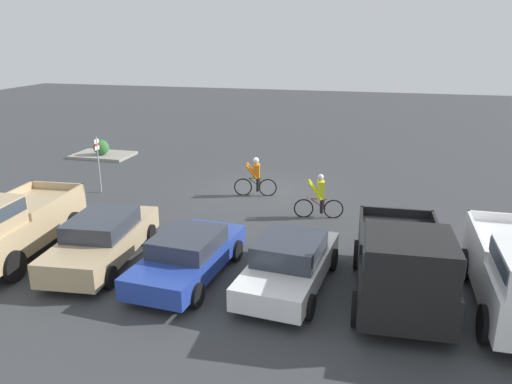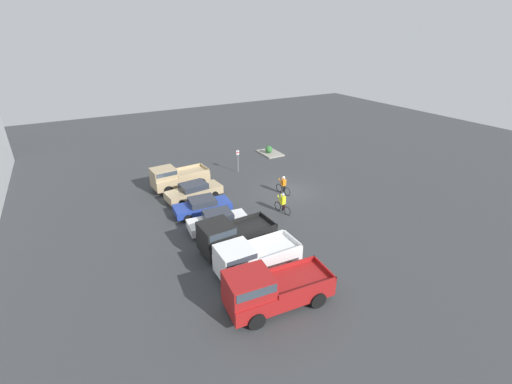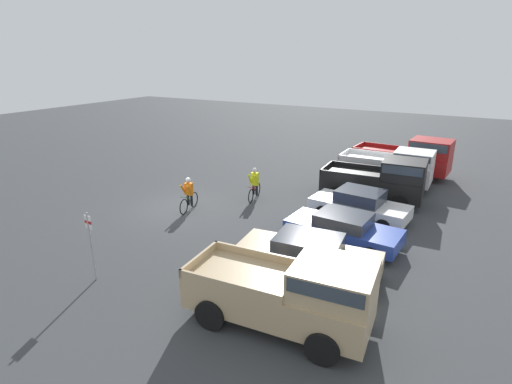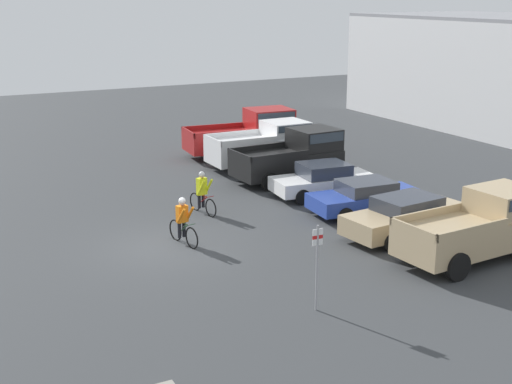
% 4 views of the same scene
% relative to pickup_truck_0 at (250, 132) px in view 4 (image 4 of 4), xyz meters
% --- Properties ---
extents(ground_plane, '(80.00, 80.00, 0.00)m').
position_rel_pickup_truck_0_xyz_m(ground_plane, '(11.19, -8.82, -1.22)').
color(ground_plane, '#383A3D').
extents(pickup_truck_0, '(2.67, 5.73, 2.36)m').
position_rel_pickup_truck_0_xyz_m(pickup_truck_0, '(0.00, 0.00, 0.00)').
color(pickup_truck_0, maroon).
rests_on(pickup_truck_0, ground_plane).
extents(pickup_truck_1, '(2.26, 4.90, 2.16)m').
position_rel_pickup_truck_0_xyz_m(pickup_truck_1, '(2.75, -0.58, -0.09)').
color(pickup_truck_1, white).
rests_on(pickup_truck_1, ground_plane).
extents(pickup_truck_2, '(2.49, 4.98, 2.26)m').
position_rel_pickup_truck_0_xyz_m(pickup_truck_2, '(5.53, -0.51, -0.06)').
color(pickup_truck_2, black).
rests_on(pickup_truck_2, ground_plane).
extents(sedan_0, '(2.28, 4.44, 1.39)m').
position_rel_pickup_truck_0_xyz_m(sedan_0, '(8.35, -0.81, -0.52)').
color(sedan_0, white).
rests_on(sedan_0, ground_plane).
extents(sedan_1, '(2.19, 4.49, 1.29)m').
position_rel_pickup_truck_0_xyz_m(sedan_1, '(11.15, -0.68, -0.56)').
color(sedan_1, '#233D9E').
rests_on(sedan_1, ground_plane).
extents(sedan_2, '(2.27, 4.89, 1.42)m').
position_rel_pickup_truck_0_xyz_m(sedan_2, '(13.95, -0.99, -0.51)').
color(sedan_2, tan).
rests_on(sedan_2, ground_plane).
extents(pickup_truck_3, '(2.48, 5.13, 2.15)m').
position_rel_pickup_truck_0_xyz_m(pickup_truck_3, '(16.72, -0.31, -0.10)').
color(pickup_truck_3, tan).
rests_on(pickup_truck_3, ground_plane).
extents(cyclist_0, '(1.77, 0.53, 1.65)m').
position_rel_pickup_truck_0_xyz_m(cyclist_0, '(11.17, -8.19, -0.41)').
color(cyclist_0, black).
rests_on(cyclist_0, ground_plane).
extents(cyclist_1, '(1.79, 0.53, 1.68)m').
position_rel_pickup_truck_0_xyz_m(cyclist_1, '(8.28, -6.24, -0.40)').
color(cyclist_1, black).
rests_on(cyclist_1, ground_plane).
extents(fire_lane_sign, '(0.06, 0.30, 2.39)m').
position_rel_pickup_truck_0_xyz_m(fire_lane_sign, '(17.65, -6.98, 0.22)').
color(fire_lane_sign, '#9E9EA3').
rests_on(fire_lane_sign, ground_plane).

